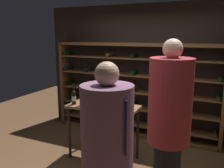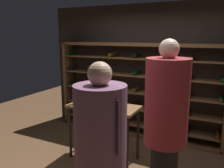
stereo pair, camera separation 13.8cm
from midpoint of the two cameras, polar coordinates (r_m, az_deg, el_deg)
The scene contains 10 objects.
back_wall at distance 4.90m, azimuth 10.21°, elevation 3.06°, with size 4.57×0.10×2.65m, color black.
wine_rack at distance 4.86m, azimuth 6.53°, elevation -1.52°, with size 3.42×0.32×1.90m.
tasting_table at distance 3.90m, azimuth -1.00°, elevation -6.86°, with size 1.14×0.54×0.93m.
person_guest_khaki at distance 2.26m, azimuth -0.93°, elevation -15.88°, with size 0.48×0.48×1.83m.
person_guest_plum_blouse at distance 2.71m, azimuth 14.19°, elevation -8.85°, with size 0.47×0.47×2.01m.
wine_bottle_black_capsule at distance 3.86m, azimuth -6.03°, elevation -3.33°, with size 0.09×0.09×0.35m.
wine_bottle_amber_reserve at distance 4.04m, azimuth -3.61°, elevation -2.76°, with size 0.07×0.07×0.32m.
wine_bottle_green_slim at distance 3.96m, azimuth -7.98°, elevation -3.03°, with size 0.07×0.07×0.34m.
wine_glass_stemmed_left at distance 3.65m, azimuth 3.38°, elevation -4.60°, with size 0.09×0.09×0.13m.
wine_glass_stemmed_center at distance 3.48m, azimuth 4.08°, elevation -5.56°, with size 0.08×0.08×0.13m.
Camera 2 is at (1.43, -2.89, 2.05)m, focal length 38.13 mm.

